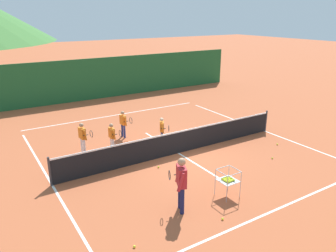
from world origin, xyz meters
The scene contains 19 objects.
ground_plane centered at (0.00, 0.00, 0.00)m, with size 120.00×120.00×0.00m, color #B25633.
line_baseline_near centered at (0.00, -5.02, 0.00)m, with size 10.27×0.08×0.01m, color white.
line_baseline_far centered at (0.00, 6.42, 0.00)m, with size 10.27×0.08×0.01m, color white.
line_sideline_west centered at (-5.14, 0.00, 0.00)m, with size 0.08×11.43×0.01m, color white.
line_sideline_east centered at (5.14, 0.00, 0.00)m, with size 0.08×11.43×0.01m, color white.
line_service_center centered at (0.00, 0.00, 0.00)m, with size 0.08×5.78×0.01m, color white.
tennis_net centered at (0.00, 0.00, 0.50)m, with size 10.40×0.08×1.05m.
instructor centered at (-2.28, -3.54, 1.02)m, with size 0.51×0.84×1.69m.
student_0 centered at (-3.33, 2.10, 0.79)m, with size 0.45×0.61×1.32m.
student_1 centered at (-2.23, 1.64, 0.74)m, with size 0.40×0.61×1.24m.
student_2 centered at (-1.13, 2.93, 0.77)m, with size 0.41×0.61×1.28m.
student_3 centered at (-0.04, 1.25, 0.74)m, with size 0.40×0.68×1.22m.
ball_cart centered at (-0.56, -3.65, 0.58)m, with size 0.58×0.58×0.90m.
tennis_ball_0 centered at (-1.40, -0.75, 0.03)m, with size 0.07×0.07×0.07m, color yellow.
tennis_ball_1 centered at (-1.54, -4.56, 0.03)m, with size 0.07×0.07×0.07m, color yellow.
tennis_ball_3 centered at (-4.17, -4.29, 0.03)m, with size 0.07×0.07×0.07m, color yellow.
tennis_ball_4 centered at (2.88, -2.47, 0.03)m, with size 0.07×0.07×0.07m, color yellow.
tennis_ball_5 centered at (4.22, -1.57, 0.03)m, with size 0.07×0.07×0.07m, color yellow.
windscreen_fence centered at (0.00, 10.66, 1.37)m, with size 22.60×0.08×2.74m, color #1E5B2D.
Camera 1 is at (-7.03, -10.45, 5.52)m, focal length 35.11 mm.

